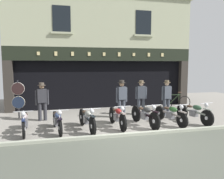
% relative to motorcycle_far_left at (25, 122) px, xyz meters
% --- Properties ---
extents(ground, '(22.14, 22.00, 0.18)m').
position_rel_motorcycle_far_left_xyz_m(ground, '(3.67, -2.27, -0.45)').
color(ground, gray).
extents(shop_facade, '(10.44, 4.42, 6.26)m').
position_rel_motorcycle_far_left_xyz_m(shop_facade, '(3.67, 5.73, 1.29)').
color(shop_facade, black).
rests_on(shop_facade, ground).
extents(motorcycle_far_left, '(0.62, 1.90, 0.90)m').
position_rel_motorcycle_far_left_xyz_m(motorcycle_far_left, '(0.00, 0.00, 0.00)').
color(motorcycle_far_left, black).
rests_on(motorcycle_far_left, ground).
extents(motorcycle_left, '(0.62, 1.94, 0.89)m').
position_rel_motorcycle_far_left_xyz_m(motorcycle_left, '(1.12, -0.09, -0.00)').
color(motorcycle_left, black).
rests_on(motorcycle_left, ground).
extents(motorcycle_center_left, '(0.62, 2.09, 0.92)m').
position_rel_motorcycle_far_left_xyz_m(motorcycle_center_left, '(2.17, -0.18, 0.02)').
color(motorcycle_center_left, black).
rests_on(motorcycle_center_left, ground).
extents(motorcycle_center, '(0.62, 1.96, 0.92)m').
position_rel_motorcycle_far_left_xyz_m(motorcycle_center, '(3.36, -0.06, 0.02)').
color(motorcycle_center, black).
rests_on(motorcycle_center, ground).
extents(motorcycle_center_right, '(0.62, 2.06, 0.93)m').
position_rel_motorcycle_far_left_xyz_m(motorcycle_center_right, '(4.47, -0.12, 0.02)').
color(motorcycle_center_right, black).
rests_on(motorcycle_center_right, ground).
extents(motorcycle_right, '(0.62, 2.02, 0.90)m').
position_rel_motorcycle_far_left_xyz_m(motorcycle_right, '(5.59, -0.10, -0.00)').
color(motorcycle_right, black).
rests_on(motorcycle_right, ground).
extents(motorcycle_far_right, '(0.63, 2.07, 0.92)m').
position_rel_motorcycle_far_left_xyz_m(motorcycle_far_right, '(6.67, -0.10, 0.02)').
color(motorcycle_far_right, black).
rests_on(motorcycle_far_right, ground).
extents(salesman_left, '(0.55, 0.34, 1.63)m').
position_rel_motorcycle_far_left_xyz_m(salesman_left, '(0.51, 1.73, 0.49)').
color(salesman_left, '#2D2D33').
rests_on(salesman_left, ground).
extents(shopkeeper_center, '(0.55, 0.37, 1.70)m').
position_rel_motorcycle_far_left_xyz_m(shopkeeper_center, '(3.97, 1.44, 0.54)').
color(shopkeeper_center, '#3D424C').
rests_on(shopkeeper_center, ground).
extents(salesman_right, '(0.56, 0.34, 1.65)m').
position_rel_motorcycle_far_left_xyz_m(salesman_right, '(5.03, 1.76, 0.50)').
color(salesman_right, '#3D424C').
rests_on(salesman_right, ground).
extents(assistant_far_right, '(0.55, 0.33, 1.67)m').
position_rel_motorcycle_far_left_xyz_m(assistant_far_right, '(6.14, 1.35, 0.51)').
color(assistant_far_right, '#3D424C').
rests_on(assistant_far_right, ground).
extents(tyre_sign_pole, '(0.56, 0.06, 1.71)m').
position_rel_motorcycle_far_left_xyz_m(tyre_sign_pole, '(-0.54, 2.44, 0.59)').
color(tyre_sign_pole, '#232328').
rests_on(tyre_sign_pole, ground).
extents(advert_board_near, '(0.64, 0.03, 0.98)m').
position_rel_motorcycle_far_left_xyz_m(advert_board_near, '(6.13, 4.11, 1.33)').
color(advert_board_near, silver).
extents(leaning_bicycle, '(1.80, 0.50, 0.95)m').
position_rel_motorcycle_far_left_xyz_m(leaning_bicycle, '(7.37, 2.66, -0.03)').
color(leaning_bicycle, black).
rests_on(leaning_bicycle, ground).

